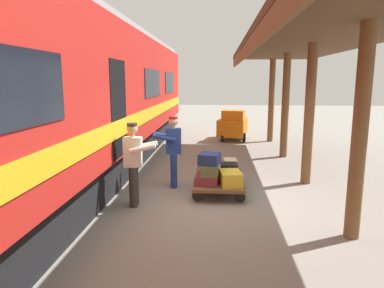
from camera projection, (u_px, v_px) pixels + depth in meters
ground_plane at (227, 202)px, 7.42m from camera, size 60.00×60.00×0.00m
platform_canopy at (331, 42)px, 6.70m from camera, size 3.20×16.26×3.56m
train_car at (48, 103)px, 7.33m from camera, size 3.02×21.85×4.00m
luggage_cart at (219, 180)px, 8.14m from camera, size 1.13×1.91×0.30m
suitcase_yellow_case at (230, 178)px, 7.57m from camera, size 0.52×0.68×0.30m
suitcase_brown_leather at (230, 175)px, 8.10m from camera, size 0.47×0.63×0.16m
suitcase_teal_softside at (229, 169)px, 8.62m from camera, size 0.44×0.67×0.17m
suitcase_burgundy_valise at (207, 180)px, 7.62m from camera, size 0.54×0.54×0.21m
suitcase_maroon_trunk at (209, 167)px, 8.65m from camera, size 0.43×0.46×0.25m
suitcase_slate_roller at (208, 174)px, 8.14m from camera, size 0.48×0.62×0.18m
suitcase_black_hardshell at (229, 167)px, 8.09m from camera, size 0.39×0.39×0.17m
suitcase_gray_aluminum at (207, 167)px, 8.11m from camera, size 0.41×0.58×0.15m
suitcase_red_plastic at (206, 159)px, 8.10m from camera, size 0.35×0.54×0.24m
suitcase_cream_canvas at (230, 162)px, 8.59m from camera, size 0.35×0.46×0.16m
suitcase_olive_duffel at (209, 170)px, 7.59m from camera, size 0.39×0.55×0.23m
suitcase_navy_fabric at (210, 159)px, 7.58m from camera, size 0.51×0.55×0.24m
porter_in_overalls at (173, 149)px, 8.34m from camera, size 0.70×0.48×1.70m
porter_by_door at (134, 161)px, 7.06m from camera, size 0.69×0.46×1.70m
baggage_tug at (233, 125)px, 15.10m from camera, size 1.41×1.88×1.30m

